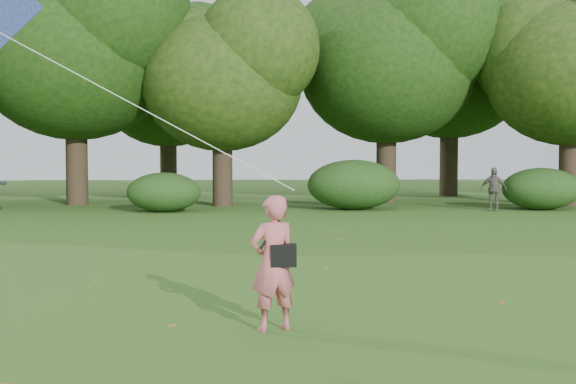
{
  "coord_description": "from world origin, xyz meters",
  "views": [
    {
      "loc": [
        -0.86,
        -9.0,
        2.08
      ],
      "look_at": [
        -0.3,
        2.0,
        1.5
      ],
      "focal_mm": 45.0,
      "sensor_mm": 36.0,
      "label": 1
    }
  ],
  "objects": [
    {
      "name": "tree_line",
      "position": [
        1.67,
        22.88,
        5.6
      ],
      "size": [
        54.7,
        15.3,
        9.48
      ],
      "color": "#3A2D1E",
      "rests_on": "ground"
    },
    {
      "name": "crossbody_bag",
      "position": [
        -0.49,
        -0.62,
        0.91
      ],
      "size": [
        0.43,
        0.2,
        0.67
      ],
      "color": "black",
      "rests_on": "ground"
    },
    {
      "name": "fallen_leaves",
      "position": [
        0.07,
        2.64,
        0.01
      ],
      "size": [
        9.09,
        13.21,
        0.01
      ],
      "color": "olive",
      "rests_on": "ground"
    },
    {
      "name": "man_kite_flyer",
      "position": [
        -0.61,
        -0.59,
        0.8
      ],
      "size": [
        0.69,
        0.59,
        1.6
      ],
      "primitive_type": "imported",
      "rotation": [
        0.0,
        0.0,
        3.57
      ],
      "color": "#CB5F68",
      "rests_on": "ground"
    },
    {
      "name": "bystander_right",
      "position": [
        8.03,
        16.99,
        0.8
      ],
      "size": [
        1.01,
        0.78,
        1.6
      ],
      "primitive_type": "imported",
      "rotation": [
        0.0,
        0.0,
        -0.49
      ],
      "color": "#67615B",
      "rests_on": "ground"
    },
    {
      "name": "ground",
      "position": [
        0.0,
        0.0,
        0.0
      ],
      "size": [
        100.0,
        100.0,
        0.0
      ],
      "primitive_type": "plane",
      "color": "#265114",
      "rests_on": "ground"
    },
    {
      "name": "shrub_band",
      "position": [
        -0.72,
        17.6,
        0.86
      ],
      "size": [
        39.15,
        3.22,
        1.88
      ],
      "color": "#264919",
      "rests_on": "ground"
    }
  ]
}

